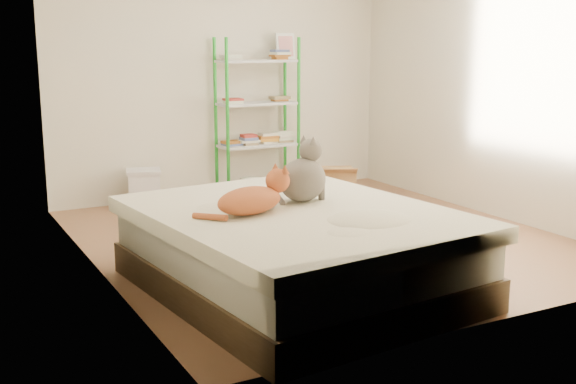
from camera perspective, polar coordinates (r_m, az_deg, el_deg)
room at (r=6.00m, az=2.75°, el=8.36°), size 3.81×4.21×2.61m
bed at (r=4.88m, az=0.61°, el=-4.64°), size 2.00×2.39×0.57m
orange_cat at (r=4.66m, az=-3.06°, el=-0.40°), size 0.62×0.43×0.23m
grey_cat at (r=5.00m, az=1.17°, el=1.71°), size 0.46×0.41×0.44m
shelf_unit at (r=7.84m, az=-2.37°, el=5.81°), size 0.92×0.36×1.74m
cardboard_box at (r=7.54m, az=3.31°, el=0.51°), size 0.63×0.65×0.41m
white_bin at (r=7.45m, az=-11.29°, el=0.29°), size 0.40×0.37×0.39m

